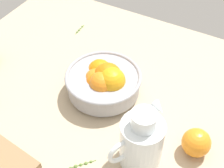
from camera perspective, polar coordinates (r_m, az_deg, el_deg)
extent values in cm
cube|color=tan|center=(101.50, -2.48, -4.17)|extent=(113.22, 100.21, 3.00)
cylinder|color=#99999E|center=(103.45, -1.44, -1.18)|extent=(20.23, 20.23, 1.20)
cylinder|color=#99999E|center=(101.02, -1.47, 0.15)|extent=(21.99, 21.99, 5.60)
torus|color=#99999E|center=(99.06, -1.50, 1.29)|extent=(23.19, 23.19, 1.20)
sphere|color=orange|center=(97.56, -0.11, 0.52)|extent=(8.45, 8.45, 8.45)
sphere|color=orange|center=(99.47, -0.73, 1.20)|extent=(8.74, 8.74, 8.74)
sphere|color=orange|center=(103.26, -2.13, 2.21)|extent=(7.58, 7.58, 7.58)
sphere|color=orange|center=(100.61, -2.74, 0.74)|extent=(7.04, 7.04, 7.04)
sphere|color=orange|center=(99.52, -2.60, 0.11)|extent=(7.16, 7.16, 7.16)
sphere|color=orange|center=(97.41, -1.59, -0.01)|extent=(7.69, 7.69, 7.69)
cylinder|color=white|center=(83.73, 5.06, -10.02)|extent=(10.91, 10.91, 13.81)
cylinder|color=white|center=(76.56, 5.48, -6.18)|extent=(6.24, 6.24, 4.14)
cone|color=white|center=(77.29, 7.99, -4.17)|extent=(3.96, 3.87, 2.80)
torus|color=white|center=(80.37, 1.49, -11.51)|extent=(4.45, 7.00, 7.28)
cylinder|color=#FA9939|center=(85.26, 4.98, -10.74)|extent=(10.04, 10.04, 10.10)
sphere|color=orange|center=(89.92, 14.24, -9.70)|extent=(7.63, 7.63, 7.63)
cylinder|color=#547436|center=(129.25, -5.55, 9.31)|extent=(0.62, 6.63, 0.30)
sphere|color=#547436|center=(127.81, -6.00, 8.89)|extent=(0.91, 0.91, 0.91)
sphere|color=#547436|center=(128.71, -5.70, 9.21)|extent=(0.98, 0.98, 0.98)
sphere|color=#547436|center=(129.61, -5.40, 9.52)|extent=(0.73, 0.73, 0.73)
sphere|color=#547436|center=(130.52, -5.11, 9.83)|extent=(0.94, 0.94, 0.94)
cylinder|color=#557333|center=(88.35, -5.38, -13.60)|extent=(5.69, 6.32, 0.30)
sphere|color=#557333|center=(88.03, -7.15, -14.01)|extent=(0.71, 0.71, 0.71)
sphere|color=#557333|center=(88.11, -6.26, -13.78)|extent=(0.99, 0.99, 0.99)
sphere|color=#557333|center=(88.22, -5.38, -13.55)|extent=(0.87, 0.87, 0.87)
sphere|color=#557333|center=(88.34, -4.51, -13.32)|extent=(0.97, 0.97, 0.97)
sphere|color=#557333|center=(88.49, -3.63, -13.08)|extent=(0.81, 0.81, 0.81)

